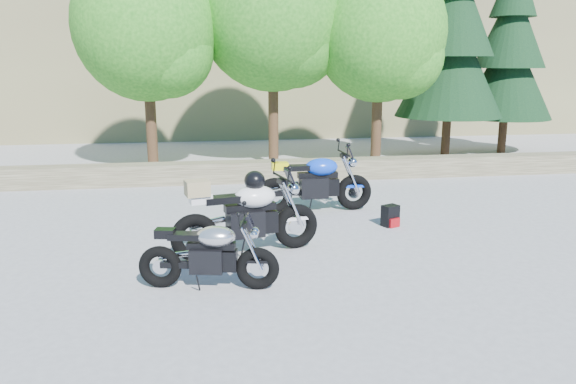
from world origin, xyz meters
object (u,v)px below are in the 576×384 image
object	(u,v)px
silver_bike	(209,255)
blue_bike	(315,183)
white_bike	(246,214)
backpack	(390,216)

from	to	relation	value
silver_bike	blue_bike	world-z (taller)	blue_bike
white_bike	backpack	xyz separation A→B (m)	(2.66, 1.11, -0.44)
silver_bike	blue_bike	xyz separation A→B (m)	(2.10, 3.56, 0.12)
silver_bike	backpack	bearing A→B (deg)	47.74
white_bike	backpack	bearing A→B (deg)	10.34
silver_bike	backpack	world-z (taller)	silver_bike
silver_bike	blue_bike	size ratio (longest dim) A/B	0.79
blue_bike	backpack	bearing A→B (deg)	-48.50
silver_bike	white_bike	size ratio (longest dim) A/B	0.79
blue_bike	silver_bike	bearing A→B (deg)	-122.60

